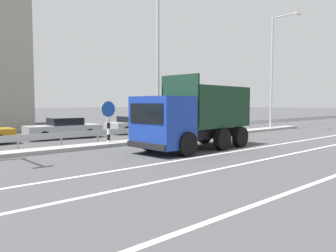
# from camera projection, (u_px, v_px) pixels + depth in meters

# --- Properties ---
(ground_plane) EXTENTS (320.00, 320.00, 0.00)m
(ground_plane) POSITION_uv_depth(u_px,v_px,m) (173.00, 148.00, 16.50)
(ground_plane) COLOR #424244
(lane_strip_0) EXTENTS (63.03, 0.16, 0.01)m
(lane_strip_0) POSITION_uv_depth(u_px,v_px,m) (224.00, 153.00, 14.70)
(lane_strip_0) COLOR silver
(lane_strip_0) RESTS_ON ground_plane
(lane_strip_1) EXTENTS (63.03, 0.16, 0.01)m
(lane_strip_1) POSITION_uv_depth(u_px,v_px,m) (266.00, 159.00, 13.13)
(lane_strip_1) COLOR silver
(lane_strip_1) RESTS_ON ground_plane
(median_island) EXTENTS (34.67, 1.10, 0.18)m
(median_island) POSITION_uv_depth(u_px,v_px,m) (140.00, 141.00, 18.50)
(median_island) COLOR gray
(median_island) RESTS_ON ground_plane
(median_guardrail) EXTENTS (63.03, 0.09, 0.78)m
(median_guardrail) POSITION_uv_depth(u_px,v_px,m) (129.00, 132.00, 19.31)
(median_guardrail) COLOR #9EA0A5
(median_guardrail) RESTS_ON ground_plane
(dump_truck) EXTENTS (6.57, 2.96, 3.55)m
(dump_truck) POSITION_uv_depth(u_px,v_px,m) (184.00, 123.00, 15.36)
(dump_truck) COLOR #19389E
(dump_truck) RESTS_ON ground_plane
(median_road_sign) EXTENTS (0.85, 0.16, 2.36)m
(median_road_sign) POSITION_uv_depth(u_px,v_px,m) (108.00, 122.00, 17.04)
(median_road_sign) COLOR white
(median_road_sign) RESTS_ON ground_plane
(street_lamp_2) EXTENTS (0.71, 2.22, 9.56)m
(street_lamp_2) POSITION_uv_depth(u_px,v_px,m) (160.00, 50.00, 18.65)
(street_lamp_2) COLOR #ADADB2
(street_lamp_2) RESTS_ON ground_plane
(street_lamp_3) EXTENTS (0.70, 2.36, 9.43)m
(street_lamp_3) POSITION_uv_depth(u_px,v_px,m) (274.00, 67.00, 27.18)
(street_lamp_3) COLOR #ADADB2
(street_lamp_3) RESTS_ON ground_plane
(parked_car_4) EXTENTS (4.70, 2.21, 1.32)m
(parked_car_4) POSITION_uv_depth(u_px,v_px,m) (64.00, 128.00, 20.84)
(parked_car_4) COLOR #A3A3A8
(parked_car_4) RESTS_ON ground_plane
(parked_car_5) EXTENTS (3.95, 1.99, 1.28)m
(parked_car_5) POSITION_uv_depth(u_px,v_px,m) (133.00, 124.00, 24.63)
(parked_car_5) COLOR #A3A3A8
(parked_car_5) RESTS_ON ground_plane
(parked_car_6) EXTENTS (3.89, 2.08, 1.36)m
(parked_car_6) POSITION_uv_depth(u_px,v_px,m) (179.00, 122.00, 27.50)
(parked_car_6) COLOR #B27A14
(parked_car_6) RESTS_ON ground_plane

